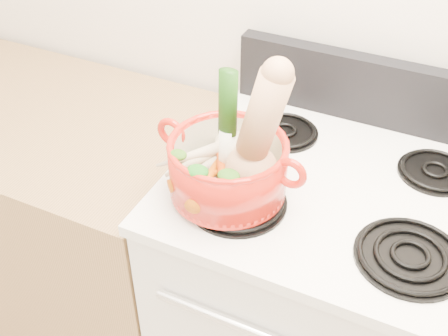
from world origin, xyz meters
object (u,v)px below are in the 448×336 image
at_px(stove_body, 318,316).
at_px(squash, 263,135).
at_px(dutch_oven, 228,168).
at_px(leek, 227,125).

xyz_separation_m(stove_body, squash, (-0.14, -0.14, 0.68)).
bearing_deg(dutch_oven, squash, 4.89).
bearing_deg(squash, stove_body, 45.52).
height_order(stove_body, dutch_oven, dutch_oven).
bearing_deg(stove_body, leek, -151.43).
relative_size(stove_body, leek, 3.39).
bearing_deg(dutch_oven, leek, 124.18).
distance_m(stove_body, dutch_oven, 0.63).
xyz_separation_m(stove_body, leek, (-0.23, -0.13, 0.67)).
distance_m(stove_body, squash, 0.71).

